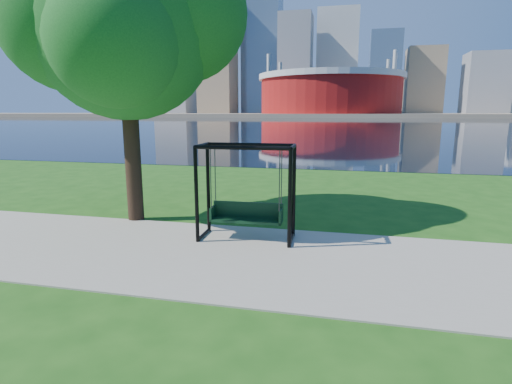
% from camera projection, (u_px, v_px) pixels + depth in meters
% --- Properties ---
extents(ground, '(900.00, 900.00, 0.00)m').
position_uv_depth(ground, '(268.00, 251.00, 8.15)').
color(ground, '#1E5114').
rests_on(ground, ground).
extents(path, '(120.00, 4.00, 0.03)m').
position_uv_depth(path, '(263.00, 259.00, 7.67)').
color(path, '#9E937F').
rests_on(path, ground).
extents(river, '(900.00, 180.00, 0.02)m').
position_uv_depth(river, '(343.00, 123.00, 105.61)').
color(river, black).
rests_on(river, ground).
extents(far_bank, '(900.00, 228.00, 2.00)m').
position_uv_depth(far_bank, '(347.00, 115.00, 300.33)').
color(far_bank, '#937F60').
rests_on(far_bank, ground).
extents(stadium, '(83.00, 83.00, 32.00)m').
position_uv_depth(stadium, '(330.00, 92.00, 232.10)').
color(stadium, maroon).
rests_on(stadium, far_bank).
extents(skyline, '(392.00, 66.00, 96.50)m').
position_uv_depth(skyline, '(344.00, 68.00, 307.22)').
color(skyline, gray).
rests_on(skyline, far_bank).
extents(swing, '(2.10, 0.96, 2.12)m').
position_uv_depth(swing, '(247.00, 195.00, 8.68)').
color(swing, black).
rests_on(swing, ground).
extents(park_tree, '(5.70, 5.15, 7.08)m').
position_uv_depth(park_tree, '(124.00, 22.00, 9.61)').
color(park_tree, black).
rests_on(park_tree, ground).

